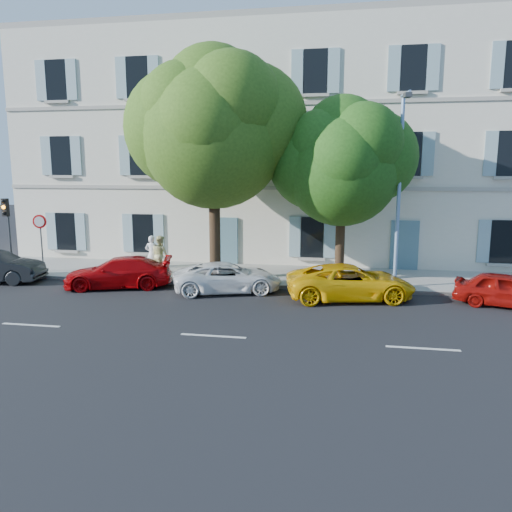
% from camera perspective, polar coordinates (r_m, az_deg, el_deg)
% --- Properties ---
extents(ground, '(90.00, 90.00, 0.00)m').
position_cam_1_polar(ground, '(18.82, -1.75, -5.22)').
color(ground, black).
extents(sidewalk, '(36.00, 4.50, 0.15)m').
position_cam_1_polar(sidewalk, '(23.06, 0.52, -2.20)').
color(sidewalk, '#A09E96').
rests_on(sidewalk, ground).
extents(kerb, '(36.00, 0.16, 0.16)m').
position_cam_1_polar(kerb, '(20.97, -0.47, -3.41)').
color(kerb, '#9E998E').
rests_on(kerb, ground).
extents(building, '(28.00, 7.00, 12.00)m').
position_cam_1_polar(building, '(28.25, 2.53, 12.11)').
color(building, silver).
rests_on(building, ground).
extents(car_red_coupe, '(4.74, 2.96, 1.28)m').
position_cam_1_polar(car_red_coupe, '(21.66, -15.44, -1.82)').
color(car_red_coupe, '#A70407').
rests_on(car_red_coupe, ground).
extents(car_white_coupe, '(4.72, 3.21, 1.20)m').
position_cam_1_polar(car_white_coupe, '(20.15, -3.27, -2.46)').
color(car_white_coupe, white).
rests_on(car_white_coupe, ground).
extents(car_yellow_supercar, '(5.17, 3.17, 1.34)m').
position_cam_1_polar(car_yellow_supercar, '(19.32, 10.73, -2.95)').
color(car_yellow_supercar, '#EFB20A').
rests_on(car_yellow_supercar, ground).
extents(car_red_hatchback, '(3.89, 2.50, 1.23)m').
position_cam_1_polar(car_red_hatchback, '(20.12, 26.80, -3.50)').
color(car_red_hatchback, '#920D09').
rests_on(car_red_hatchback, ground).
extents(tree_left, '(6.15, 6.15, 9.53)m').
position_cam_1_polar(tree_left, '(21.55, -4.89, 13.53)').
color(tree_left, '#3A2819').
rests_on(tree_left, sidewalk).
extents(tree_right, '(4.85, 4.85, 7.48)m').
position_cam_1_polar(tree_right, '(21.33, 9.81, 9.87)').
color(tree_right, '#3A2819').
rests_on(tree_right, sidewalk).
extents(traffic_light, '(0.29, 0.39, 3.45)m').
position_cam_1_polar(traffic_light, '(25.45, -26.58, 3.76)').
color(traffic_light, '#383A3D').
rests_on(traffic_light, sidewalk).
extents(road_sign, '(0.62, 0.15, 2.72)m').
position_cam_1_polar(road_sign, '(24.84, -23.41, 2.62)').
color(road_sign, '#383A3D').
rests_on(road_sign, sidewalk).
extents(street_lamp, '(0.28, 1.61, 7.56)m').
position_cam_1_polar(street_lamp, '(20.51, 16.11, 8.19)').
color(street_lamp, '#7293BF').
rests_on(street_lamp, sidewalk).
extents(pedestrian_a, '(0.65, 0.43, 1.75)m').
position_cam_1_polar(pedestrian_a, '(23.50, -11.79, 0.19)').
color(pedestrian_a, white).
rests_on(pedestrian_a, sidewalk).
extents(pedestrian_b, '(1.09, 1.07, 1.77)m').
position_cam_1_polar(pedestrian_b, '(23.27, -10.85, 0.15)').
color(pedestrian_b, '#CFCC85').
rests_on(pedestrian_b, sidewalk).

